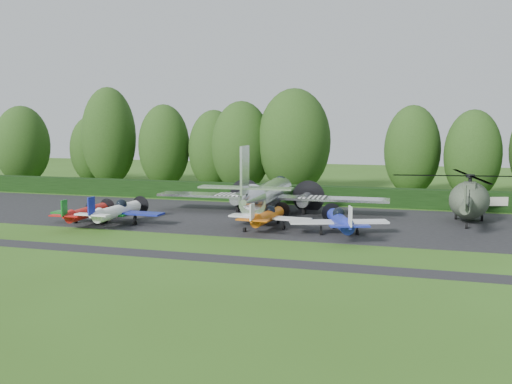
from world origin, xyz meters
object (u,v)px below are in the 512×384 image
(light_plane_red, at_px, (87,212))
(helicopter, at_px, (469,197))
(light_plane_white, at_px, (118,211))
(sign_board, at_px, (498,202))
(light_plane_orange, at_px, (268,216))
(transport_plane, at_px, (267,195))
(light_plane_blue, at_px, (340,221))

(light_plane_red, distance_m, helicopter, 34.23)
(light_plane_white, distance_m, sign_board, 37.00)
(light_plane_white, distance_m, light_plane_orange, 13.34)
(transport_plane, distance_m, sign_board, 23.22)
(light_plane_white, xyz_separation_m, sign_board, (32.93, 16.87, -0.19))
(light_plane_white, bearing_deg, light_plane_blue, 0.87)
(light_plane_orange, xyz_separation_m, sign_board, (19.71, 15.06, -0.06))
(light_plane_orange, relative_size, light_plane_blue, 0.90)
(light_plane_red, height_order, light_plane_white, light_plane_white)
(light_plane_blue, bearing_deg, light_plane_orange, -170.27)
(light_plane_orange, xyz_separation_m, light_plane_blue, (6.26, -1.01, 0.12))
(sign_board, bearing_deg, light_plane_red, -135.17)
(transport_plane, relative_size, helicopter, 1.46)
(helicopter, bearing_deg, sign_board, 57.89)
(light_plane_red, bearing_deg, helicopter, 21.31)
(light_plane_white, bearing_deg, transport_plane, 35.62)
(light_plane_orange, height_order, sign_board, light_plane_orange)
(light_plane_blue, bearing_deg, light_plane_red, -157.34)
(light_plane_orange, distance_m, helicopter, 18.64)
(transport_plane, distance_m, light_plane_red, 16.71)
(transport_plane, bearing_deg, light_plane_white, -140.14)
(light_plane_blue, bearing_deg, sign_board, 68.96)
(light_plane_white, height_order, light_plane_blue, light_plane_white)
(helicopter, bearing_deg, transport_plane, 179.49)
(transport_plane, relative_size, sign_board, 8.08)
(light_plane_white, xyz_separation_m, helicopter, (29.74, 10.34, 1.07))
(transport_plane, height_order, sign_board, transport_plane)
(light_plane_white, xyz_separation_m, light_plane_orange, (13.21, 1.81, -0.13))
(light_plane_orange, distance_m, light_plane_blue, 6.34)
(light_plane_blue, xyz_separation_m, helicopter, (10.27, 9.54, 1.08))
(sign_board, bearing_deg, light_plane_orange, -124.01)
(light_plane_orange, xyz_separation_m, helicopter, (16.53, 8.53, 1.20))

